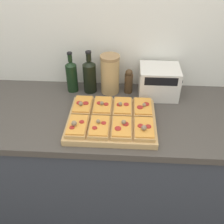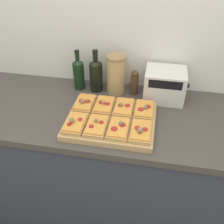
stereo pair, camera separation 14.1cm
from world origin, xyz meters
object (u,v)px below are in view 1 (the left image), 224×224
object	(u,v)px
olive_oil_bottle	(72,76)
toaster_oven	(159,82)
pepper_mill	(129,81)
grain_jar_tall	(110,74)
cutting_board	(112,121)
wine_bottle	(90,75)

from	to	relation	value
olive_oil_bottle	toaster_oven	bearing A→B (deg)	-2.21
olive_oil_bottle	pepper_mill	world-z (taller)	olive_oil_bottle
pepper_mill	toaster_oven	distance (m)	0.19
olive_oil_bottle	pepper_mill	bearing A→B (deg)	0.00
grain_jar_tall	cutting_board	bearing A→B (deg)	-84.70
pepper_mill	olive_oil_bottle	bearing A→B (deg)	180.00
wine_bottle	toaster_oven	bearing A→B (deg)	-2.79
olive_oil_bottle	pepper_mill	distance (m)	0.36
wine_bottle	toaster_oven	xyz separation A→B (m)	(0.43, -0.02, -0.02)
olive_oil_bottle	toaster_oven	distance (m)	0.54
olive_oil_bottle	toaster_oven	size ratio (longest dim) A/B	1.00
pepper_mill	wine_bottle	bearing A→B (deg)	180.00
wine_bottle	pepper_mill	distance (m)	0.25
cutting_board	wine_bottle	distance (m)	0.37
grain_jar_tall	toaster_oven	bearing A→B (deg)	-3.97
wine_bottle	toaster_oven	distance (m)	0.43
grain_jar_tall	toaster_oven	xyz separation A→B (m)	(0.30, -0.02, -0.03)
cutting_board	toaster_oven	xyz separation A→B (m)	(0.27, 0.30, 0.08)
pepper_mill	toaster_oven	size ratio (longest dim) A/B	0.61
olive_oil_bottle	toaster_oven	world-z (taller)	olive_oil_bottle
cutting_board	toaster_oven	world-z (taller)	toaster_oven
cutting_board	pepper_mill	xyz separation A→B (m)	(0.09, 0.32, 0.06)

